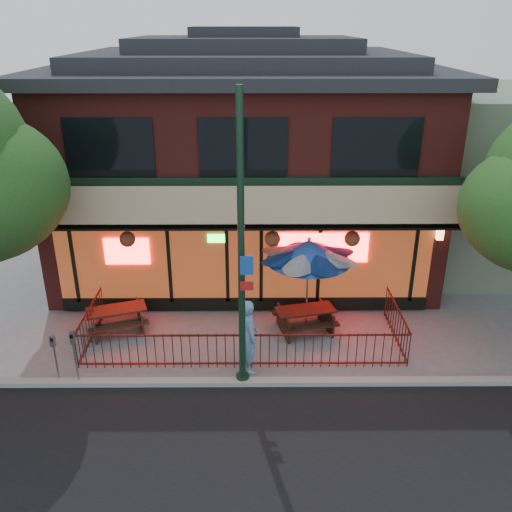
{
  "coord_description": "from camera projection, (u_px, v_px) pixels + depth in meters",
  "views": [
    {
      "loc": [
        0.26,
        -11.37,
        8.12
      ],
      "look_at": [
        0.34,
        2.0,
        2.32
      ],
      "focal_mm": 38.0,
      "sensor_mm": 36.0,
      "label": 1
    }
  ],
  "objects": [
    {
      "name": "patio_fence",
      "position": [
        243.0,
        340.0,
        13.87
      ],
      "size": [
        8.44,
        2.62,
        1.0
      ],
      "color": "#4B1710",
      "rests_on": "ground"
    },
    {
      "name": "restaurant_building",
      "position": [
        245.0,
        149.0,
        18.54
      ],
      "size": [
        12.96,
        9.49,
        8.05
      ],
      "color": "maroon",
      "rests_on": "ground"
    },
    {
      "name": "street_light",
      "position": [
        241.0,
        265.0,
        12.03
      ],
      "size": [
        0.43,
        0.32,
        7.0
      ],
      "color": "#153121",
      "rests_on": "ground"
    },
    {
      "name": "parking_meter_far",
      "position": [
        54.0,
        352.0,
        12.91
      ],
      "size": [
        0.14,
        0.12,
        1.31
      ],
      "color": "gray",
      "rests_on": "ground"
    },
    {
      "name": "parking_meter_near",
      "position": [
        74.0,
        349.0,
        12.85
      ],
      "size": [
        0.16,
        0.15,
        1.44
      ],
      "color": "gray",
      "rests_on": "ground"
    },
    {
      "name": "picnic_table_right",
      "position": [
        305.0,
        316.0,
        15.3
      ],
      "size": [
        1.89,
        1.61,
        0.7
      ],
      "color": "black",
      "rests_on": "ground"
    },
    {
      "name": "patio_umbrella",
      "position": [
        309.0,
        251.0,
        14.95
      ],
      "size": [
        2.36,
        2.36,
        2.7
      ],
      "color": "gray",
      "rests_on": "ground"
    },
    {
      "name": "curb",
      "position": [
        243.0,
        382.0,
        13.17
      ],
      "size": [
        80.0,
        0.25,
        0.12
      ],
      "primitive_type": "cube",
      "color": "#999993",
      "rests_on": "ground"
    },
    {
      "name": "neighbor_building",
      "position": [
        494.0,
        176.0,
        19.58
      ],
      "size": [
        6.0,
        7.0,
        6.0
      ],
      "primitive_type": "cube",
      "color": "slate",
      "rests_on": "ground"
    },
    {
      "name": "picnic_table_left",
      "position": [
        117.0,
        316.0,
        15.32
      ],
      "size": [
        1.96,
        1.71,
        0.7
      ],
      "color": "#3D2216",
      "rests_on": "ground"
    },
    {
      "name": "pedestrian",
      "position": [
        249.0,
        336.0,
        13.36
      ],
      "size": [
        0.64,
        0.82,
        1.97
      ],
      "primitive_type": "imported",
      "rotation": [
        0.0,
        0.0,
        1.83
      ],
      "color": "#659ACA",
      "rests_on": "ground"
    },
    {
      "name": "ground",
      "position": [
        243.0,
        372.0,
        13.66
      ],
      "size": [
        80.0,
        80.0,
        0.0
      ],
      "primitive_type": "plane",
      "color": "gray",
      "rests_on": "ground"
    }
  ]
}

